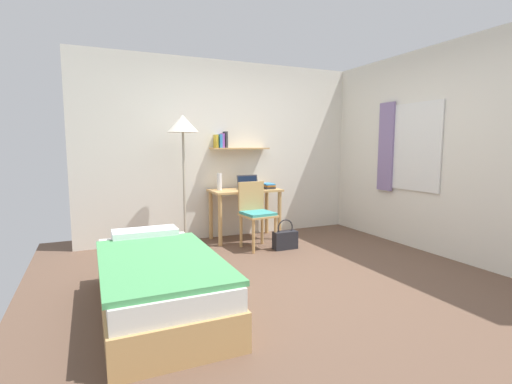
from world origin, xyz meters
TOP-DOWN VIEW (x-y plane):
  - ground_plane at (0.00, 0.00)m, footprint 5.28×5.28m
  - wall_back at (-0.00, 2.02)m, footprint 4.40×0.27m
  - wall_right at (2.02, 0.03)m, footprint 0.10×4.40m
  - bed at (-1.47, -0.22)m, footprint 0.90×1.85m
  - desk at (0.10, 1.70)m, footprint 1.01×0.53m
  - desk_chair at (0.06, 1.21)m, footprint 0.44×0.45m
  - standing_lamp at (-0.82, 1.56)m, footprint 0.40×0.40m
  - laptop at (0.16, 1.70)m, footprint 0.33×0.21m
  - water_bottle at (-0.26, 1.77)m, footprint 0.07×0.07m
  - book_stack at (0.46, 1.66)m, footprint 0.16×0.24m
  - handbag at (0.38, 0.98)m, footprint 0.33×0.13m

SIDE VIEW (x-z plane):
  - ground_plane at x=0.00m, z-range 0.00..0.00m
  - handbag at x=0.38m, z-range -0.07..0.33m
  - bed at x=-1.47m, z-range -0.03..0.51m
  - desk_chair at x=0.06m, z-range 0.05..0.94m
  - desk at x=0.10m, z-range 0.22..0.96m
  - book_stack at x=0.46m, z-range 0.74..0.82m
  - laptop at x=0.16m, z-range 0.69..0.89m
  - water_bottle at x=-0.26m, z-range 0.74..0.98m
  - wall_back at x=0.00m, z-range 0.00..2.60m
  - wall_right at x=2.02m, z-range 0.00..2.60m
  - standing_lamp at x=-0.82m, z-range 0.68..2.44m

